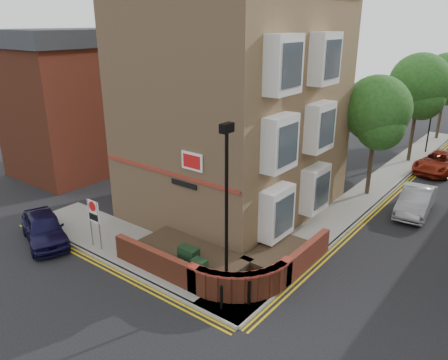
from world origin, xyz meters
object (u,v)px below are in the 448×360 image
Objects in this scene: utility_cabinet_large at (189,261)px; navy_hatchback at (44,228)px; lamppost at (227,213)px; silver_car_near at (416,201)px; zone_sign at (94,215)px.

navy_hatchback is at bearing -165.86° from utility_cabinet_large.
utility_cabinet_large is (-1.90, 0.10, -2.62)m from lamppost.
lamppost is 1.59× the size of navy_hatchback.
utility_cabinet_large is at bearing -118.92° from silver_car_near.
silver_car_near reaches higher than utility_cabinet_large.
lamppost is at bearing -58.21° from navy_hatchback.
navy_hatchback is at bearing -157.82° from zone_sign.
lamppost is 12.61m from silver_car_near.
zone_sign is (-4.70, -0.80, 0.92)m from utility_cabinet_large.
utility_cabinet_large is at bearing -54.72° from navy_hatchback.
zone_sign reaches higher than silver_car_near.
lamppost is 9.58m from navy_hatchback.
lamppost reaches higher than navy_hatchback.
lamppost is 3.24m from utility_cabinet_large.
zone_sign is 0.53× the size of silver_car_near.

